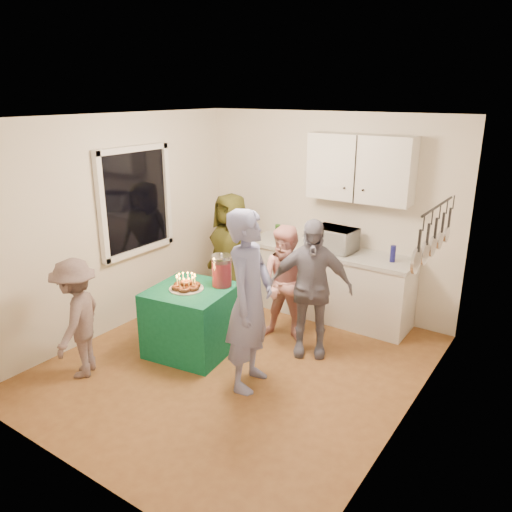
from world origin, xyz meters
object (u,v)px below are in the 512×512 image
Objects in this scene: child_near_left at (77,318)px; counter at (326,284)px; woman_back_left at (231,253)px; microwave at (335,239)px; party_table at (192,320)px; woman_back_right at (310,288)px; man_birthday at (250,301)px; punch_jar at (222,272)px; woman_back_center at (287,285)px.

counter is at bearing 121.36° from child_near_left.
woman_back_left is 1.26× the size of child_near_left.
microwave is 0.42× the size of child_near_left.
party_table is 1.38m from woman_back_right.
man_birthday is 1.14× the size of woman_back_left.
punch_jar is at bearing 44.49° from man_birthday.
party_table is at bearing 117.22° from child_near_left.
punch_jar reaches higher than party_table.
child_near_left is (-0.63, -1.02, 0.25)m from party_table.
man_birthday is 1.79m from child_near_left.
woman_back_center is 1.11× the size of child_near_left.
man_birthday is at bearing -33.25° from punch_jar.
counter is 1.38× the size of woman_back_left.
punch_jar reaches higher than counter.
party_table is at bearing -131.23° from punch_jar.
punch_jar is at bearing 115.09° from child_near_left.
woman_back_left is at bearing 106.05° from party_table.
counter is 0.63m from microwave.
party_table is at bearing -115.09° from counter.
counter is at bearing 40.36° from woman_back_left.
counter is 1.12m from woman_back_right.
microwave is 0.34× the size of woman_back_right.
woman_back_right reaches higher than woman_back_center.
woman_back_left is 1.54m from woman_back_right.
microwave is (0.08, 0.00, 0.63)m from counter.
counter is 1.41× the size of woman_back_right.
counter is at bearing -175.37° from microwave.
woman_back_left reaches higher than child_near_left.
microwave is 1.37m from woman_back_left.
woman_back_center is at bearing 134.92° from woman_back_right.
microwave is 2.07m from party_table.
woman_back_right is at bearing -73.54° from microwave.
woman_back_center is (0.52, 0.57, -0.23)m from punch_jar.
counter is 1.57× the size of woman_back_center.
woman_back_left is 1.14× the size of woman_back_center.
microwave is 0.29× the size of man_birthday.
woman_back_center is at bearing -93.97° from counter.
woman_back_right is (0.30, -1.02, 0.35)m from counter.
woman_back_left is at bearing 121.66° from punch_jar.
microwave is 0.63× the size of party_table.
woman_back_left is 1.16m from woman_back_center.
man_birthday is 1.16× the size of woman_back_right.
microwave is at bearing 75.14° from woman_back_right.
punch_jar is at bearing -109.60° from microwave.
man_birthday is (0.70, -0.46, -0.02)m from punch_jar.
man_birthday is at bearing -93.55° from woman_back_center.
microwave is at bearing 38.92° from woman_back_left.
woman_back_right is (0.21, -1.02, -0.27)m from microwave.
man_birthday is at bearing -84.34° from microwave.
woman_back_left is at bearing -155.50° from counter.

